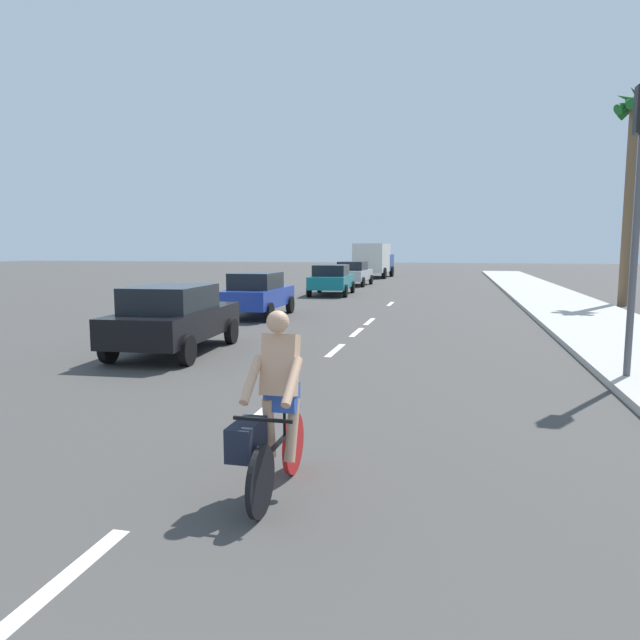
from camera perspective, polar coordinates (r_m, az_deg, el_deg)
name	(u,v)px	position (r m, az deg, el deg)	size (l,w,h in m)	color
ground_plane	(372,320)	(19.65, 5.12, 0.02)	(160.00, 160.00, 0.00)	#423F3D
sidewalk_strip	(586,317)	(21.89, 24.85, 0.30)	(3.60, 80.00, 0.14)	#B2ADA3
lane_stripe_1	(50,590)	(4.89, -25.13, -23.06)	(0.16, 1.80, 0.01)	white
lane_stripe_2	(269,406)	(8.96, -5.10, -8.51)	(0.16, 1.80, 0.01)	white
lane_stripe_3	(335,350)	(13.73, 1.54, -3.00)	(0.16, 1.80, 0.01)	white
lane_stripe_4	(357,332)	(16.70, 3.66, -1.21)	(0.16, 1.80, 0.01)	white
lane_stripe_5	(369,321)	(19.17, 4.92, -0.15)	(0.16, 1.80, 0.01)	white
lane_stripe_6	(390,304)	(25.41, 6.99, 1.61)	(0.16, 1.80, 0.01)	white
cyclist	(272,412)	(5.68, -4.76, -9.07)	(0.62, 1.71, 1.82)	black
parked_car_black	(174,317)	(13.70, -14.25, 0.29)	(2.13, 4.27, 1.57)	black
parked_car_blue	(258,293)	(20.51, -6.20, 2.65)	(1.88, 3.94, 1.57)	#1E389E
parked_car_teal	(332,279)	(30.10, 1.16, 4.10)	(2.21, 4.47, 1.57)	#14727A
parked_car_silver	(353,273)	(37.78, 3.31, 4.70)	(2.11, 4.40, 1.57)	#B7BABF
delivery_truck	(374,259)	(48.25, 5.32, 5.98)	(2.89, 6.34, 2.80)	#23478C
palm_tree_far	(632,144)	(27.59, 28.52, 15.07)	(1.77, 1.70, 8.99)	brown
traffic_signal	(640,178)	(11.59, 29.08, 12.14)	(0.28, 0.33, 5.20)	#4C4C51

